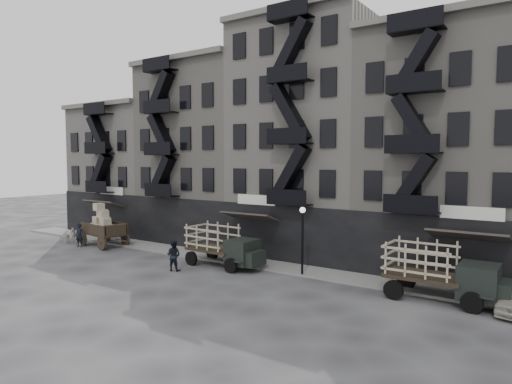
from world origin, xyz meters
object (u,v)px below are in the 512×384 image
Objects in this scene: wagon at (103,222)px; pedestrian_mid at (174,255)px; pedestrian_west at (79,235)px; horse at (69,235)px; stake_truck_west at (223,243)px; stake_truck_east at (441,268)px.

wagon is 11.20m from pedestrian_mid.
horse is at bearing 153.43° from pedestrian_west.
pedestrian_mid reaches higher than horse.
wagon is 12.74m from stake_truck_west.
stake_truck_east is 27.76m from pedestrian_west.
stake_truck_west is 13.74m from stake_truck_east.
pedestrian_west is at bearing -124.10° from wagon.
wagon is at bearing -177.91° from stake_truck_west.
pedestrian_west is (-13.95, -1.36, -0.61)m from stake_truck_west.
horse is 0.30× the size of stake_truck_east.
stake_truck_west reaches higher than pedestrian_mid.
horse is 0.31× the size of stake_truck_west.
stake_truck_east reaches higher than pedestrian_west.
wagon is 26.47m from stake_truck_east.
pedestrian_mid reaches higher than pedestrian_west.
pedestrian_mid is (-15.65, -3.17, -0.69)m from stake_truck_east.
horse is 29.67m from stake_truck_east.
horse is 15.94m from stake_truck_west.
stake_truck_west is at bearing -12.80° from pedestrian_west.
stake_truck_west reaches higher than horse.
stake_truck_west is at bearing -178.12° from stake_truck_east.
stake_truck_east is (13.74, 0.46, 0.09)m from stake_truck_west.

